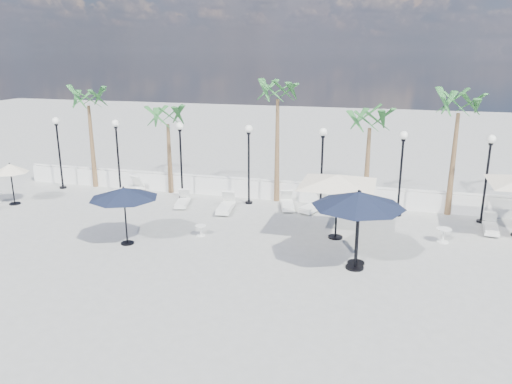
% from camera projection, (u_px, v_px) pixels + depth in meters
% --- Properties ---
extents(ground, '(100.00, 100.00, 0.00)m').
position_uv_depth(ground, '(200.00, 254.00, 18.33)').
color(ground, gray).
rests_on(ground, ground).
extents(balustrade, '(26.00, 0.30, 1.01)m').
position_uv_depth(balustrade, '(254.00, 189.00, 25.15)').
color(balustrade, silver).
rests_on(balustrade, ground).
extents(lamppost_0, '(0.36, 0.36, 3.84)m').
position_uv_depth(lamppost_0, '(58.00, 143.00, 26.35)').
color(lamppost_0, black).
rests_on(lamppost_0, ground).
extents(lamppost_1, '(0.36, 0.36, 3.84)m').
position_uv_depth(lamppost_1, '(117.00, 146.00, 25.45)').
color(lamppost_1, black).
rests_on(lamppost_1, ground).
extents(lamppost_2, '(0.36, 0.36, 3.84)m').
position_uv_depth(lamppost_2, '(181.00, 150.00, 24.56)').
color(lamppost_2, black).
rests_on(lamppost_2, ground).
extents(lamppost_3, '(0.36, 0.36, 3.84)m').
position_uv_depth(lamppost_3, '(249.00, 153.00, 23.67)').
color(lamppost_3, black).
rests_on(lamppost_3, ground).
extents(lamppost_4, '(0.36, 0.36, 3.84)m').
position_uv_depth(lamppost_4, '(322.00, 157.00, 22.78)').
color(lamppost_4, black).
rests_on(lamppost_4, ground).
extents(lamppost_5, '(0.36, 0.36, 3.84)m').
position_uv_depth(lamppost_5, '(402.00, 162.00, 21.88)').
color(lamppost_5, black).
rests_on(lamppost_5, ground).
extents(lamppost_6, '(0.36, 0.36, 3.84)m').
position_uv_depth(lamppost_6, '(488.00, 166.00, 20.99)').
color(lamppost_6, black).
rests_on(lamppost_6, ground).
extents(palm_0, '(2.60, 2.60, 5.50)m').
position_uv_depth(palm_0, '(88.00, 103.00, 26.15)').
color(palm_0, brown).
rests_on(palm_0, ground).
extents(palm_1, '(2.60, 2.60, 4.70)m').
position_uv_depth(palm_1, '(168.00, 121.00, 25.21)').
color(palm_1, brown).
rests_on(palm_1, ground).
extents(palm_2, '(2.60, 2.60, 6.10)m').
position_uv_depth(palm_2, '(278.00, 96.00, 23.39)').
color(palm_2, brown).
rests_on(palm_2, ground).
extents(palm_3, '(2.60, 2.60, 4.90)m').
position_uv_depth(palm_3, '(370.00, 125.00, 22.61)').
color(palm_3, brown).
rests_on(palm_3, ground).
extents(palm_4, '(2.60, 2.60, 5.70)m').
position_uv_depth(palm_4, '(459.00, 110.00, 21.45)').
color(palm_4, brown).
rests_on(palm_4, ground).
extents(lounger_2, '(0.91, 1.74, 0.62)m').
position_uv_depth(lounger_2, '(182.00, 202.00, 23.93)').
color(lounger_2, silver).
rests_on(lounger_2, ground).
extents(lounger_3, '(1.32, 2.24, 0.80)m').
position_uv_depth(lounger_3, '(126.00, 190.00, 25.69)').
color(lounger_3, silver).
rests_on(lounger_3, ground).
extents(lounger_4, '(1.03, 1.86, 0.67)m').
position_uv_depth(lounger_4, '(287.00, 204.00, 23.53)').
color(lounger_4, silver).
rests_on(lounger_4, ground).
extents(lounger_5, '(0.87, 1.98, 0.72)m').
position_uv_depth(lounger_5, '(226.00, 206.00, 23.12)').
color(lounger_5, silver).
rests_on(lounger_5, ground).
extents(lounger_6, '(1.31, 2.02, 0.72)m').
position_uv_depth(lounger_6, '(315.00, 206.00, 23.19)').
color(lounger_6, silver).
rests_on(lounger_6, ground).
extents(lounger_7, '(0.71, 1.76, 0.64)m').
position_uv_depth(lounger_7, '(491.00, 227.00, 20.49)').
color(lounger_7, silver).
rests_on(lounger_7, ground).
extents(side_table_1, '(0.45, 0.45, 0.44)m').
position_uv_depth(side_table_1, '(201.00, 230.00, 20.04)').
color(side_table_1, silver).
rests_on(side_table_1, ground).
extents(side_table_2, '(0.58, 0.58, 0.56)m').
position_uv_depth(side_table_2, '(443.00, 234.00, 19.34)').
color(side_table_2, silver).
rests_on(side_table_2, ground).
extents(parasol_navy_left, '(2.61, 2.61, 2.30)m').
position_uv_depth(parasol_navy_left, '(124.00, 193.00, 18.73)').
color(parasol_navy_left, black).
rests_on(parasol_navy_left, ground).
extents(parasol_navy_mid, '(3.13, 3.13, 2.81)m').
position_uv_depth(parasol_navy_mid, '(359.00, 200.00, 16.44)').
color(parasol_navy_mid, black).
rests_on(parasol_navy_mid, ground).
extents(parasol_navy_right, '(2.99, 2.99, 2.68)m').
position_uv_depth(parasol_navy_right, '(360.00, 200.00, 16.83)').
color(parasol_navy_right, black).
rests_on(parasol_navy_right, ground).
extents(parasol_cream_sq_a, '(5.70, 5.70, 2.80)m').
position_uv_depth(parasol_cream_sq_a, '(338.00, 175.00, 19.18)').
color(parasol_cream_sq_a, black).
rests_on(parasol_cream_sq_a, ground).
extents(parasol_cream_small, '(1.68, 1.68, 2.06)m').
position_uv_depth(parasol_cream_small, '(10.00, 169.00, 23.74)').
color(parasol_cream_small, black).
rests_on(parasol_cream_small, ground).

